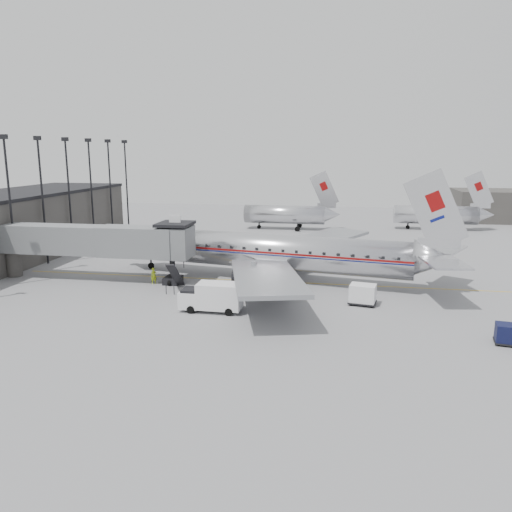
# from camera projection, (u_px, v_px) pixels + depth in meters

# --- Properties ---
(ground) EXTENTS (160.00, 160.00, 0.00)m
(ground) POSITION_uv_depth(u_px,v_px,m) (255.00, 297.00, 47.04)
(ground) COLOR slate
(ground) RESTS_ON ground
(apron_line) EXTENTS (60.00, 0.15, 0.01)m
(apron_line) POSITION_uv_depth(u_px,v_px,m) (293.00, 282.00, 52.33)
(apron_line) COLOR gold
(apron_line) RESTS_ON ground
(jet_bridge) EXTENTS (21.00, 6.20, 7.10)m
(jet_bridge) POSITION_uv_depth(u_px,v_px,m) (105.00, 242.00, 52.45)
(jet_bridge) COLOR slate
(jet_bridge) RESTS_ON ground
(floodlight_masts) EXTENTS (0.90, 42.25, 15.25)m
(floodlight_masts) POSITION_uv_depth(u_px,v_px,m) (56.00, 193.00, 62.37)
(floodlight_masts) COLOR black
(floodlight_masts) RESTS_ON ground
(distant_aircraft_near) EXTENTS (16.39, 3.20, 10.26)m
(distant_aircraft_near) POSITION_uv_depth(u_px,v_px,m) (286.00, 214.00, 87.27)
(distant_aircraft_near) COLOR silver
(distant_aircraft_near) RESTS_ON ground
(distant_aircraft_mid) EXTENTS (16.39, 3.20, 10.26)m
(distant_aircraft_mid) POSITION_uv_depth(u_px,v_px,m) (437.00, 214.00, 86.84)
(distant_aircraft_mid) COLOR silver
(distant_aircraft_mid) RESTS_ON ground
(airliner) EXTENTS (37.89, 34.82, 12.06)m
(airliner) POSITION_uv_depth(u_px,v_px,m) (273.00, 252.00, 52.95)
(airliner) COLOR silver
(airliner) RESTS_ON ground
(service_van) EXTENTS (5.34, 2.19, 2.50)m
(service_van) POSITION_uv_depth(u_px,v_px,m) (212.00, 296.00, 42.72)
(service_van) COLOR silver
(service_van) RESTS_ON ground
(baggage_cart_navy) EXTENTS (2.09, 1.71, 1.49)m
(baggage_cart_navy) POSITION_uv_depth(u_px,v_px,m) (509.00, 334.00, 35.43)
(baggage_cart_navy) COLOR black
(baggage_cart_navy) RESTS_ON ground
(baggage_cart_white) EXTENTS (2.64, 2.20, 1.85)m
(baggage_cart_white) POSITION_uv_depth(u_px,v_px,m) (363.00, 294.00, 44.63)
(baggage_cart_white) COLOR silver
(baggage_cart_white) RESTS_ON ground
(ramp_worker) EXTENTS (0.74, 0.72, 1.71)m
(ramp_worker) POSITION_uv_depth(u_px,v_px,m) (154.00, 276.00, 51.59)
(ramp_worker) COLOR #9CB815
(ramp_worker) RESTS_ON ground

